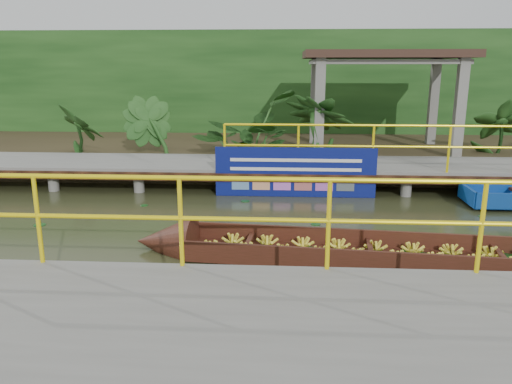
{
  "coord_description": "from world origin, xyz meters",
  "views": [
    {
      "loc": [
        0.33,
        -8.17,
        2.81
      ],
      "look_at": [
        -0.19,
        0.5,
        0.6
      ],
      "focal_mm": 35.0,
      "sensor_mm": 36.0,
      "label": 1
    }
  ],
  "objects": [
    {
      "name": "ground",
      "position": [
        0.0,
        0.0,
        0.0
      ],
      "size": [
        80.0,
        80.0,
        0.0
      ],
      "primitive_type": "plane",
      "color": "#2D2F17",
      "rests_on": "ground"
    },
    {
      "name": "land_strip",
      "position": [
        0.0,
        7.5,
        0.23
      ],
      "size": [
        30.0,
        8.0,
        0.45
      ],
      "primitive_type": "cube",
      "color": "#332919",
      "rests_on": "ground"
    },
    {
      "name": "far_dock",
      "position": [
        0.02,
        3.43,
        0.48
      ],
      "size": [
        16.0,
        2.06,
        1.66
      ],
      "color": "slate",
      "rests_on": "ground"
    },
    {
      "name": "near_dock",
      "position": [
        1.0,
        -4.2,
        0.3
      ],
      "size": [
        18.0,
        2.4,
        1.73
      ],
      "color": "slate",
      "rests_on": "ground"
    },
    {
      "name": "pavilion",
      "position": [
        3.0,
        6.3,
        2.82
      ],
      "size": [
        4.4,
        3.0,
        3.0
      ],
      "color": "slate",
      "rests_on": "ground"
    },
    {
      "name": "foliage_backdrop",
      "position": [
        0.0,
        10.0,
        2.0
      ],
      "size": [
        30.0,
        0.8,
        4.0
      ],
      "primitive_type": "cube",
      "color": "#163A12",
      "rests_on": "ground"
    },
    {
      "name": "vendor_boat",
      "position": [
        2.94,
        -1.33,
        0.29
      ],
      "size": [
        9.06,
        1.7,
        2.23
      ],
      "rotation": [
        0.0,
        0.0,
        -0.09
      ],
      "color": "#341A0E",
      "rests_on": "ground"
    },
    {
      "name": "blue_banner",
      "position": [
        0.55,
        2.48,
        0.56
      ],
      "size": [
        3.49,
        0.04,
        1.09
      ],
      "color": "navy",
      "rests_on": "ground"
    },
    {
      "name": "tropical_plants",
      "position": [
        0.97,
        5.3,
        1.1
      ],
      "size": [
        14.04,
        1.04,
        1.3
      ],
      "color": "#163A12",
      "rests_on": "ground"
    }
  ]
}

